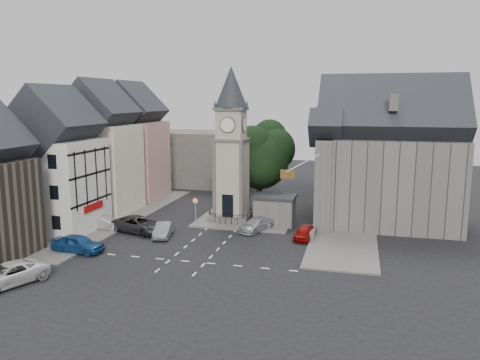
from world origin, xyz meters
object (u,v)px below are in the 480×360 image
(clock_tower, at_px, (231,145))
(pedestrian, at_px, (326,217))
(car_west_blue, at_px, (78,244))
(stone_shelter, at_px, (275,210))
(car_east_red, at_px, (305,232))

(clock_tower, bearing_deg, pedestrian, 2.98)
(car_west_blue, relative_size, pedestrian, 2.79)
(stone_shelter, relative_size, car_east_red, 1.14)
(clock_tower, xyz_separation_m, car_east_red, (8.50, -4.99, -7.48))
(car_west_blue, height_order, pedestrian, pedestrian)
(clock_tower, height_order, stone_shelter, clock_tower)
(car_east_red, relative_size, pedestrian, 2.32)
(clock_tower, relative_size, car_east_red, 4.30)
(stone_shelter, distance_m, pedestrian, 5.38)
(stone_shelter, height_order, car_east_red, stone_shelter)
(stone_shelter, distance_m, car_west_blue, 19.70)
(pedestrian, bearing_deg, clock_tower, -6.52)
(car_west_blue, xyz_separation_m, car_east_red, (18.33, 8.66, -0.13))
(pedestrian, bearing_deg, stone_shelter, 1.45)
(car_west_blue, bearing_deg, stone_shelter, -46.45)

